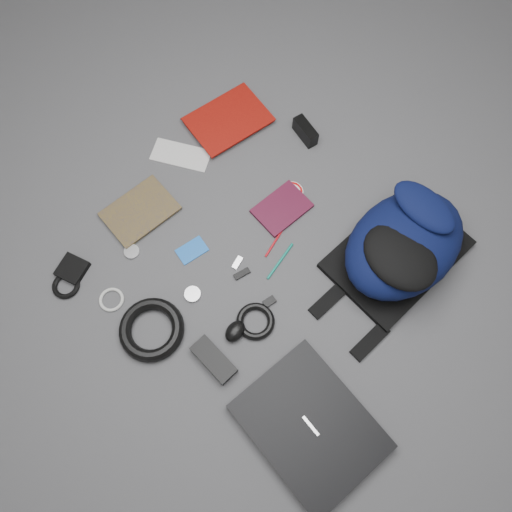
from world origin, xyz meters
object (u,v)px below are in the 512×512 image
Objects in this scene: dvd_case at (282,208)px; mouse at (235,331)px; comic_book at (125,195)px; power_brick at (214,360)px; pouch at (72,269)px; compact_camera at (305,131)px; laptop at (310,426)px; textbook_red at (212,101)px; backpack at (404,244)px.

mouse reaches higher than dvd_case.
mouse is (0.59, -0.14, 0.01)m from comic_book.
pouch is (-0.54, -0.05, -0.01)m from power_brick.
compact_camera reaches higher than pouch.
dvd_case is (-0.48, 0.51, -0.01)m from laptop.
compact_camera is 0.91m from pouch.
laptop is 5.30× the size of mouse.
pouch is at bearing -112.80° from dvd_case.
power_brick is 1.74× the size of pouch.
laptop is at bearing -2.05° from comic_book.
comic_book is 0.60m from mouse.
power_brick is at bearing -11.08° from comic_book.
textbook_red is (-0.94, 0.70, -0.00)m from laptop.
textbook_red is at bearing 138.11° from power_brick.
laptop is at bearing 12.18° from power_brick.
power_brick is (0.25, -0.81, -0.01)m from compact_camera.
compact_camera is (-0.50, 0.19, -0.07)m from backpack.
power_brick is at bearing -52.42° from compact_camera.
laptop is 0.98m from compact_camera.
textbook_red is at bearing -177.10° from backpack.
pouch is at bearing -129.99° from backpack.
laptop reaches higher than textbook_red.
pouch is (-0.54, -0.16, -0.01)m from mouse.
power_brick is at bearing -33.28° from textbook_red.
power_brick is at bearing 5.74° from pouch.
laptop reaches higher than pouch.
power_brick is (-0.33, -0.02, -0.00)m from laptop.
compact_camera is 1.46× the size of mouse.
backpack is 2.05× the size of comic_book.
pouch reaches higher than comic_book.
backpack is 0.54m from compact_camera.
compact_camera is (0.34, 0.57, 0.02)m from comic_book.
power_brick reaches higher than dvd_case.
pouch is (0.05, -0.30, 0.00)m from comic_book.
textbook_red is (-0.85, 0.10, -0.08)m from backpack.
laptop is 1.40× the size of textbook_red.
laptop is 4.60× the size of pouch.
dvd_case is 0.30m from compact_camera.
mouse reaches higher than pouch.
backpack is 3.22× the size of power_brick.
compact_camera reaches higher than power_brick.
mouse is at bearing -1.90° from comic_book.
compact_camera is at bearing 31.53° from textbook_red.
mouse is at bearing 16.58° from pouch.
compact_camera is 0.85m from power_brick.
backpack is at bearing -0.37° from compact_camera.
dvd_case is at bearing 113.27° from power_brick.
mouse is at bearing -50.25° from compact_camera.
textbook_red is at bearing 102.79° from comic_book.
backpack is at bearing 62.77° from mouse.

